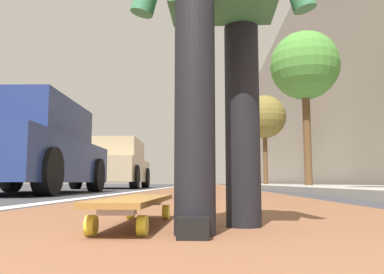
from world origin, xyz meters
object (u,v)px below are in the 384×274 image
Objects in this scene: street_tree_mid at (305,67)px; street_tree_far at (264,117)px; traffic_light at (177,132)px; parked_car_mid at (114,165)px; parked_car_near at (26,150)px; skateboard at (136,203)px.

street_tree_mid is 1.02× the size of street_tree_far.
parked_car_mid is at bearing 174.32° from traffic_light.
parked_car_near is 0.87× the size of traffic_light.
traffic_light is at bearing 44.04° from street_tree_far.
traffic_light is 6.54m from street_tree_far.
traffic_light is (17.00, -1.14, 2.49)m from parked_car_near.
skateboard is at bearing -150.30° from parked_car_near.
traffic_light is 1.06× the size of street_tree_mid.
street_tree_far reaches higher than parked_car_near.
parked_car_mid is (5.92, -0.04, 0.01)m from parked_car_near.
skateboard is 10.22m from street_tree_mid.
skateboard is 17.50m from street_tree_far.
traffic_light is (21.64, 1.50, 3.11)m from skateboard.
parked_car_mid is 0.89× the size of traffic_light.
street_tree_far is at bearing -41.50° from parked_car_mid.
street_tree_far is (16.94, -3.04, 3.18)m from skateboard.
parked_car_mid is 6.40m from street_tree_mid.
traffic_light is at bearing 20.04° from street_tree_mid.
street_tree_mid is at bearing -18.34° from skateboard.
street_tree_mid reaches higher than skateboard.
street_tree_mid is 7.76m from street_tree_far.
parked_car_near is at bearing 179.64° from parked_car_mid.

